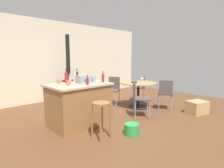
{
  "coord_description": "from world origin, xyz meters",
  "views": [
    {
      "loc": [
        -2.86,
        -3.01,
        1.47
      ],
      "look_at": [
        0.27,
        0.3,
        0.8
      ],
      "focal_mm": 28.73,
      "sensor_mm": 36.0,
      "label": 1
    }
  ],
  "objects_px": {
    "bottle_2": "(75,77)",
    "bottle_3": "(87,81)",
    "toolbox": "(86,79)",
    "plastic_bucket": "(132,129)",
    "cup_2": "(89,78)",
    "wood_stove": "(69,85)",
    "cup_1": "(68,83)",
    "bottle_5": "(103,78)",
    "serving_bowl": "(134,82)",
    "bottle_1": "(70,79)",
    "dining_table": "(138,88)",
    "cardboard_box": "(197,107)",
    "folding_chair_right": "(141,86)",
    "wine_glass": "(142,79)",
    "folding_chair_left": "(165,92)",
    "folding_chair_far": "(139,96)",
    "cup_0": "(59,82)",
    "folding_chair_near": "(113,88)",
    "bottle_0": "(77,77)",
    "kitchen_island": "(79,104)",
    "wooden_stool": "(101,113)"
  },
  "relations": [
    {
      "from": "bottle_2",
      "to": "bottle_3",
      "type": "relative_size",
      "value": 1.49
    },
    {
      "from": "bottle_0",
      "to": "bottle_1",
      "type": "height_order",
      "value": "bottle_0"
    },
    {
      "from": "folding_chair_near",
      "to": "cup_1",
      "type": "distance_m",
      "value": 2.21
    },
    {
      "from": "cup_1",
      "to": "plastic_bucket",
      "type": "bearing_deg",
      "value": -55.1
    },
    {
      "from": "cardboard_box",
      "to": "kitchen_island",
      "type": "bearing_deg",
      "value": 151.57
    },
    {
      "from": "bottle_1",
      "to": "bottle_2",
      "type": "distance_m",
      "value": 0.11
    },
    {
      "from": "folding_chair_far",
      "to": "wine_glass",
      "type": "bearing_deg",
      "value": 33.24
    },
    {
      "from": "toolbox",
      "to": "wine_glass",
      "type": "distance_m",
      "value": 1.93
    },
    {
      "from": "dining_table",
      "to": "wood_stove",
      "type": "distance_m",
      "value": 2.4
    },
    {
      "from": "dining_table",
      "to": "bottle_5",
      "type": "relative_size",
      "value": 4.18
    },
    {
      "from": "folding_chair_far",
      "to": "plastic_bucket",
      "type": "distance_m",
      "value": 1.15
    },
    {
      "from": "folding_chair_left",
      "to": "serving_bowl",
      "type": "bearing_deg",
      "value": 125.82
    },
    {
      "from": "cup_1",
      "to": "cup_2",
      "type": "distance_m",
      "value": 0.84
    },
    {
      "from": "kitchen_island",
      "to": "dining_table",
      "type": "xyz_separation_m",
      "value": [
        2.03,
        -0.02,
        0.12
      ]
    },
    {
      "from": "cup_2",
      "to": "plastic_bucket",
      "type": "relative_size",
      "value": 0.37
    },
    {
      "from": "dining_table",
      "to": "serving_bowl",
      "type": "relative_size",
      "value": 5.94
    },
    {
      "from": "folding_chair_near",
      "to": "wine_glass",
      "type": "bearing_deg",
      "value": -64.38
    },
    {
      "from": "bottle_3",
      "to": "cardboard_box",
      "type": "distance_m",
      "value": 3.03
    },
    {
      "from": "wooden_stool",
      "to": "cardboard_box",
      "type": "bearing_deg",
      "value": -12.56
    },
    {
      "from": "bottle_1",
      "to": "cardboard_box",
      "type": "relative_size",
      "value": 0.39
    },
    {
      "from": "wood_stove",
      "to": "bottle_5",
      "type": "height_order",
      "value": "wood_stove"
    },
    {
      "from": "folding_chair_near",
      "to": "wood_stove",
      "type": "bearing_deg",
      "value": 117.46
    },
    {
      "from": "cup_1",
      "to": "wine_glass",
      "type": "bearing_deg",
      "value": -0.09
    },
    {
      "from": "toolbox",
      "to": "cup_1",
      "type": "height_order",
      "value": "toolbox"
    },
    {
      "from": "wine_glass",
      "to": "folding_chair_near",
      "type": "bearing_deg",
      "value": 115.62
    },
    {
      "from": "bottle_0",
      "to": "folding_chair_left",
      "type": "bearing_deg",
      "value": -24.2
    },
    {
      "from": "toolbox",
      "to": "plastic_bucket",
      "type": "bearing_deg",
      "value": -77.01
    },
    {
      "from": "cardboard_box",
      "to": "folding_chair_right",
      "type": "bearing_deg",
      "value": 87.75
    },
    {
      "from": "wood_stove",
      "to": "cardboard_box",
      "type": "height_order",
      "value": "wood_stove"
    },
    {
      "from": "bottle_5",
      "to": "cup_2",
      "type": "xyz_separation_m",
      "value": [
        -0.05,
        0.46,
        -0.05
      ]
    },
    {
      "from": "folding_chair_right",
      "to": "bottle_3",
      "type": "relative_size",
      "value": 4.26
    },
    {
      "from": "folding_chair_near",
      "to": "serving_bowl",
      "type": "xyz_separation_m",
      "value": [
        0.16,
        -0.72,
        0.27
      ]
    },
    {
      "from": "folding_chair_left",
      "to": "cardboard_box",
      "type": "bearing_deg",
      "value": -68.07
    },
    {
      "from": "dining_table",
      "to": "cup_0",
      "type": "bearing_deg",
      "value": 172.72
    },
    {
      "from": "wood_stove",
      "to": "folding_chair_right",
      "type": "bearing_deg",
      "value": -43.49
    },
    {
      "from": "wine_glass",
      "to": "serving_bowl",
      "type": "distance_m",
      "value": 0.26
    },
    {
      "from": "bottle_0",
      "to": "kitchen_island",
      "type": "bearing_deg",
      "value": -118.12
    },
    {
      "from": "cup_0",
      "to": "wine_glass",
      "type": "relative_size",
      "value": 0.77
    },
    {
      "from": "cup_1",
      "to": "wine_glass",
      "type": "xyz_separation_m",
      "value": [
        2.39,
        -0.0,
        -0.11
      ]
    },
    {
      "from": "wood_stove",
      "to": "cup_1",
      "type": "relative_size",
      "value": 18.58
    },
    {
      "from": "dining_table",
      "to": "bottle_5",
      "type": "bearing_deg",
      "value": -173.31
    },
    {
      "from": "bottle_3",
      "to": "dining_table",
      "type": "bearing_deg",
      "value": 7.11
    },
    {
      "from": "serving_bowl",
      "to": "plastic_bucket",
      "type": "height_order",
      "value": "serving_bowl"
    },
    {
      "from": "kitchen_island",
      "to": "bottle_3",
      "type": "bearing_deg",
      "value": -81.52
    },
    {
      "from": "kitchen_island",
      "to": "cup_2",
      "type": "xyz_separation_m",
      "value": [
        0.47,
        0.27,
        0.51
      ]
    },
    {
      "from": "folding_chair_left",
      "to": "cup_1",
      "type": "relative_size",
      "value": 7.15
    },
    {
      "from": "dining_table",
      "to": "cup_0",
      "type": "relative_size",
      "value": 9.68
    },
    {
      "from": "toolbox",
      "to": "bottle_0",
      "type": "relative_size",
      "value": 1.31
    },
    {
      "from": "folding_chair_far",
      "to": "toolbox",
      "type": "height_order",
      "value": "toolbox"
    },
    {
      "from": "wood_stove",
      "to": "cup_1",
      "type": "xyz_separation_m",
      "value": [
        -1.27,
        -2.22,
        0.43
      ]
    }
  ]
}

